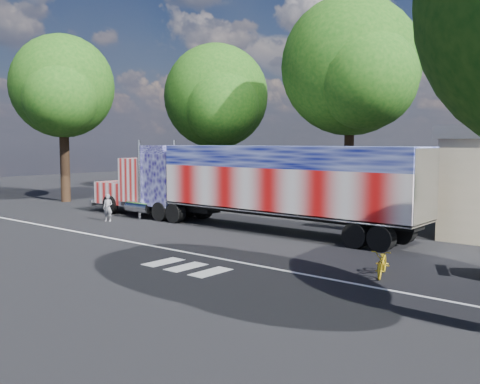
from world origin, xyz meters
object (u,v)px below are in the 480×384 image
Objects in this scene: semi_truck at (242,183)px; coach_bus at (232,179)px; woman at (108,208)px; tree_w_a at (63,87)px; bicycle at (383,262)px; tree_nw_a at (217,97)px; tree_n_mid at (352,67)px.

semi_truck reaches higher than coach_bus.
woman is (-0.82, -9.82, -1.14)m from coach_bus.
semi_truck is at bearing -46.05° from coach_bus.
tree_w_a is (-10.68, 4.08, 7.73)m from woman.
semi_truck is 12.28× the size of bicycle.
woman is 13.80m from tree_w_a.
semi_truck reaches higher than bicycle.
semi_truck is 11.34m from bicycle.
semi_truck is at bearing -44.09° from tree_nw_a.
tree_nw_a is 13.76m from tree_w_a.
semi_truck is 15.80m from tree_n_mid.
tree_n_mid reaches higher than woman.
tree_n_mid is at bearing 94.96° from semi_truck.
woman is 0.12× the size of tree_nw_a.
tree_n_mid is at bearing 53.98° from coach_bus.
coach_bus is 20.17m from bicycle.
woman is 20.21m from tree_n_mid.
semi_truck is at bearing -85.04° from tree_n_mid.
tree_w_a reaches higher than woman.
coach_bus reaches higher than woman.
tree_nw_a reaches higher than semi_truck.
tree_w_a is at bearing -142.28° from tree_n_mid.
tree_nw_a reaches higher than bicycle.
bicycle is 0.12× the size of tree_n_mid.
semi_truck is 1.70× the size of coach_bus.
tree_nw_a reaches higher than woman.
semi_truck is 1.74× the size of tree_w_a.
semi_truck is at bearing -0.63° from woman.
coach_bus is 0.85× the size of tree_n_mid.
woman is 0.88× the size of bicycle.
tree_nw_a is (-24.85, 19.16, 8.02)m from bicycle.
tree_n_mid is (6.04, 17.01, 9.11)m from woman.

